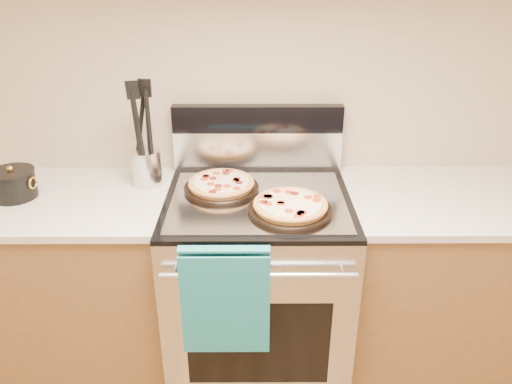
{
  "coord_description": "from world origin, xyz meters",
  "views": [
    {
      "loc": [
        -0.01,
        -0.18,
        1.83
      ],
      "look_at": [
        -0.01,
        1.55,
        1.0
      ],
      "focal_mm": 35.0,
      "sensor_mm": 36.0,
      "label": 1
    }
  ],
  "objects_px": {
    "pepperoni_pizza_front": "(290,207)",
    "saucepan": "(14,185)",
    "pepperoni_pizza_back": "(221,185)",
    "range_body": "(258,291)",
    "utensil_crock": "(147,168)"
  },
  "relations": [
    {
      "from": "range_body",
      "to": "utensil_crock",
      "type": "height_order",
      "value": "utensil_crock"
    },
    {
      "from": "pepperoni_pizza_back",
      "to": "range_body",
      "type": "bearing_deg",
      "value": -24.52
    },
    {
      "from": "range_body",
      "to": "utensil_crock",
      "type": "distance_m",
      "value": 0.74
    },
    {
      "from": "pepperoni_pizza_front",
      "to": "utensil_crock",
      "type": "distance_m",
      "value": 0.67
    },
    {
      "from": "pepperoni_pizza_front",
      "to": "saucepan",
      "type": "bearing_deg",
      "value": 171.74
    },
    {
      "from": "utensil_crock",
      "to": "saucepan",
      "type": "relative_size",
      "value": 0.89
    },
    {
      "from": "saucepan",
      "to": "utensil_crock",
      "type": "bearing_deg",
      "value": 13.18
    },
    {
      "from": "range_body",
      "to": "utensil_crock",
      "type": "relative_size",
      "value": 5.68
    },
    {
      "from": "utensil_crock",
      "to": "range_body",
      "type": "bearing_deg",
      "value": -18.15
    },
    {
      "from": "range_body",
      "to": "saucepan",
      "type": "relative_size",
      "value": 5.07
    },
    {
      "from": "pepperoni_pizza_front",
      "to": "utensil_crock",
      "type": "xyz_separation_m",
      "value": [
        -0.6,
        0.29,
        0.04
      ]
    },
    {
      "from": "pepperoni_pizza_back",
      "to": "utensil_crock",
      "type": "xyz_separation_m",
      "value": [
        -0.33,
        0.09,
        0.04
      ]
    },
    {
      "from": "range_body",
      "to": "saucepan",
      "type": "height_order",
      "value": "saucepan"
    },
    {
      "from": "pepperoni_pizza_front",
      "to": "utensil_crock",
      "type": "height_order",
      "value": "utensil_crock"
    },
    {
      "from": "pepperoni_pizza_back",
      "to": "saucepan",
      "type": "distance_m",
      "value": 0.85
    }
  ]
}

